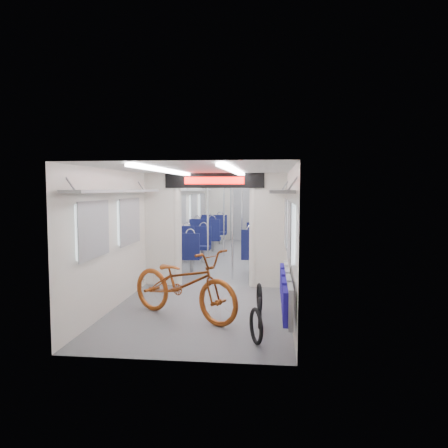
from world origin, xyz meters
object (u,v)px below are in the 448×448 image
bike_hoop_b (260,315)px  stanchion_far_left (224,217)px  bicycle (184,283)px  stanchion_near_right (232,227)px  stanchion_far_right (242,217)px  seat_bay_far_right (265,234)px  bike_hoop_a (256,328)px  seat_bay_far_left (210,231)px  bike_hoop_c (259,299)px  seat_bay_near_left (188,246)px  stanchion_near_left (208,227)px  flip_bench (286,290)px  seat_bay_near_right (263,244)px

bike_hoop_b → stanchion_far_left: 6.82m
bicycle → stanchion_near_right: bearing=21.2°
stanchion_far_right → seat_bay_far_right: bearing=64.3°
bicycle → bike_hoop_a: bicycle is taller
seat_bay_far_left → seat_bay_far_right: bearing=-9.7°
bike_hoop_c → seat_bay_far_left: 7.86m
bike_hoop_b → bike_hoop_c: (-0.03, 0.84, 0.01)m
bike_hoop_a → stanchion_far_right: (-0.69, 7.39, 0.94)m
seat_bay_near_left → stanchion_far_left: (0.69, 1.97, 0.62)m
bike_hoop_a → seat_bay_far_left: seat_bay_far_left is taller
seat_bay_far_left → stanchion_far_left: (0.69, -1.82, 0.58)m
bike_hoop_a → stanchion_near_left: stanchion_near_left is taller
seat_bay_near_left → flip_bench: bearing=-64.3°
bike_hoop_c → stanchion_near_left: bearing=115.4°
seat_bay_far_right → seat_bay_near_right: bearing=-90.0°
seat_bay_far_right → stanchion_far_left: (-1.18, -1.50, 0.62)m
seat_bay_far_left → seat_bay_near_left: bearing=-90.0°
bike_hoop_c → seat_bay_near_right: bearing=90.4°
flip_bench → seat_bay_far_left: bearing=105.0°
bike_hoop_a → seat_bay_far_right: 8.76m
seat_bay_near_left → seat_bay_far_left: bearing=90.0°
flip_bench → seat_bay_far_left: 8.83m
seat_bay_near_right → stanchion_far_left: stanchion_far_left is taller
bicycle → stanchion_far_right: 6.41m
bike_hoop_c → stanchion_far_left: 6.00m
seat_bay_near_left → seat_bay_far_right: bearing=61.6°
seat_bay_near_right → stanchion_near_left: bearing=-126.5°
seat_bay_far_left → stanchion_far_right: bearing=-54.3°
stanchion_far_right → bicycle: bearing=-94.1°
stanchion_near_right → bicycle: bearing=-99.4°
stanchion_far_left → bike_hoop_a: bearing=-80.5°
bike_hoop_c → seat_bay_far_left: (-1.90, 7.62, 0.36)m
bike_hoop_a → bike_hoop_c: size_ratio=1.00×
bicycle → seat_bay_far_right: size_ratio=1.06×
stanchion_near_right → seat_bay_near_left: bearing=132.7°
stanchion_near_left → seat_bay_near_left: bearing=118.2°
bike_hoop_b → stanchion_far_right: size_ratio=0.20×
seat_bay_far_left → stanchion_far_right: size_ratio=0.99×
bike_hoop_b → stanchion_near_left: bearing=110.1°
seat_bay_far_left → stanchion_far_right: 2.16m
seat_bay_far_right → stanchion_far_right: stanchion_far_right is taller
seat_bay_near_right → flip_bench: bearing=-85.3°
bike_hoop_b → bike_hoop_c: bearing=92.1°
seat_bay_near_left → stanchion_far_left: bearing=70.7°
seat_bay_near_left → stanchion_far_left: size_ratio=0.87×
bike_hoop_a → stanchion_near_right: bearing=99.5°
flip_bench → bike_hoop_b: 0.52m
seat_bay_near_right → seat_bay_far_right: seat_bay_near_right is taller
flip_bench → seat_bay_near_left: bearing=115.7°
stanchion_far_left → seat_bay_near_left: bearing=-109.3°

